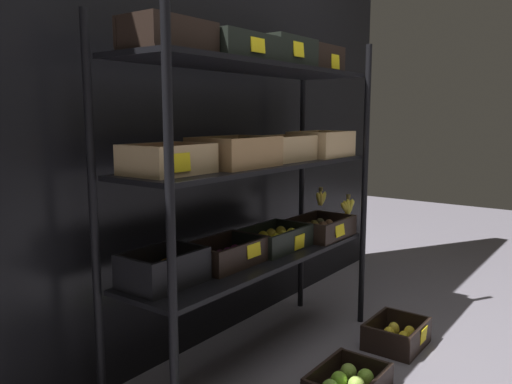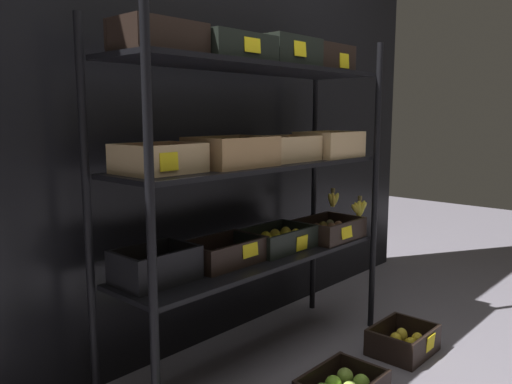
% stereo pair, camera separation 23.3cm
% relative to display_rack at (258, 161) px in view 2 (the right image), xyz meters
% --- Properties ---
extents(ground_plane, '(10.00, 10.00, 0.00)m').
position_rel_display_rack_xyz_m(ground_plane, '(-0.01, 0.00, -0.96)').
color(ground_plane, slate).
extents(storefront_wall, '(3.87, 0.12, 2.53)m').
position_rel_display_rack_xyz_m(storefront_wall, '(-0.01, 0.40, 0.30)').
color(storefront_wall, black).
rests_on(storefront_wall, ground_plane).
extents(display_rack, '(1.60, 0.44, 1.54)m').
position_rel_display_rack_xyz_m(display_rack, '(0.00, 0.00, 0.00)').
color(display_rack, black).
rests_on(display_rack, ground_plane).
extents(crate_ground_lemon, '(0.32, 0.26, 0.13)m').
position_rel_display_rack_xyz_m(crate_ground_lemon, '(0.54, -0.48, -0.91)').
color(crate_ground_lemon, black).
rests_on(crate_ground_lemon, ground_plane).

